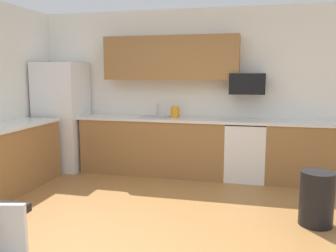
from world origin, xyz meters
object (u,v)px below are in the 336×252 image
refrigerator (62,116)px  oven_range (245,151)px  microwave (247,84)px  trash_bin (317,199)px  kettle (175,113)px

refrigerator → oven_range: size_ratio=2.02×
microwave → trash_bin: (0.81, -1.68, -1.19)m
microwave → trash_bin: 2.21m
microwave → kettle: 1.23m
oven_range → kettle: 1.27m
oven_range → kettle: bearing=177.5°
refrigerator → microwave: size_ratio=3.40×
refrigerator → oven_range: (3.11, 0.08, -0.46)m
refrigerator → kettle: bearing=3.8°
refrigerator → oven_range: bearing=1.5°
oven_range → trash_bin: oven_range is taller
refrigerator → trash_bin: refrigerator is taller
refrigerator → trash_bin: size_ratio=3.06×
microwave → kettle: bearing=-177.5°
microwave → trash_bin: bearing=-64.3°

